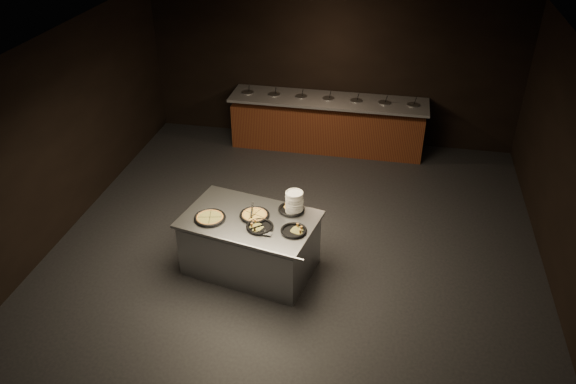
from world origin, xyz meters
name	(u,v)px	position (x,y,z in m)	size (l,w,h in m)	color
room	(292,171)	(0.00, 0.00, 1.45)	(7.02, 8.02, 2.92)	black
salad_bar	(327,127)	(0.00, 3.56, 0.44)	(3.70, 0.83, 1.18)	#603116
serving_counter	(250,244)	(-0.53, -0.28, 0.40)	(1.93, 1.46, 0.84)	#AEB0B5
plate_stack	(294,202)	(0.03, -0.01, 0.99)	(0.24, 0.24, 0.30)	white
pan_veggie_whole	(210,218)	(-1.03, -0.40, 0.86)	(0.42, 0.42, 0.04)	black
pan_cheese_whole	(255,215)	(-0.47, -0.22, 0.86)	(0.40, 0.40, 0.04)	black
pan_cheese_slices_a	(292,209)	(-0.01, 0.01, 0.85)	(0.36, 0.36, 0.04)	black
pan_cheese_slices_b	(260,227)	(-0.34, -0.46, 0.85)	(0.36, 0.36, 0.04)	black
pan_veggie_slices	(294,230)	(0.11, -0.46, 0.85)	(0.34, 0.34, 0.04)	black
server_left	(252,209)	(-0.51, -0.18, 0.91)	(0.11, 0.32, 0.15)	#AEB0B5
server_right	(260,229)	(-0.31, -0.59, 0.90)	(0.30, 0.09, 0.14)	#AEB0B5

